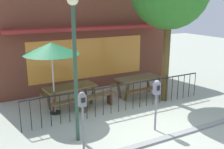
# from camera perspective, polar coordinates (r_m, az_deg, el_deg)

# --- Properties ---
(ground) EXTENTS (40.00, 40.00, 0.00)m
(ground) POSITION_cam_1_polar(r_m,az_deg,el_deg) (7.75, 8.72, -12.36)
(ground) COLOR #A6AD9C
(pub_storefront) EXTENTS (7.95, 1.23, 4.56)m
(pub_storefront) POSITION_cam_1_polar(r_m,az_deg,el_deg) (11.15, -5.65, 8.47)
(pub_storefront) COLOR #461520
(pub_storefront) RESTS_ON ground
(patio_fence_front) EXTENTS (6.70, 0.04, 0.97)m
(patio_fence_front) POSITION_cam_1_polar(r_m,az_deg,el_deg) (8.80, 2.30, -4.07)
(patio_fence_front) COLOR black
(patio_fence_front) RESTS_ON ground
(picnic_table_left) EXTENTS (1.92, 1.53, 0.79)m
(picnic_table_left) POSITION_cam_1_polar(r_m,az_deg,el_deg) (9.31, -9.14, -3.50)
(picnic_table_left) COLOR brown
(picnic_table_left) RESTS_ON ground
(picnic_table_right) EXTENTS (1.89, 1.48, 0.79)m
(picnic_table_right) POSITION_cam_1_polar(r_m,az_deg,el_deg) (10.34, 5.78, -1.48)
(picnic_table_right) COLOR brown
(picnic_table_right) RESTS_ON ground
(patio_umbrella) EXTENTS (1.79, 1.79, 2.41)m
(patio_umbrella) POSITION_cam_1_polar(r_m,az_deg,el_deg) (8.45, -13.22, 5.52)
(patio_umbrella) COLOR black
(patio_umbrella) RESTS_ON ground
(patio_bench) EXTENTS (1.43, 0.56, 0.48)m
(patio_bench) POSITION_cam_1_polar(r_m,az_deg,el_deg) (9.21, -3.33, -5.26)
(patio_bench) COLOR brown
(patio_bench) RESTS_ON ground
(parking_meter_near) EXTENTS (0.18, 0.17, 1.52)m
(parking_meter_near) POSITION_cam_1_polar(r_m,az_deg,el_deg) (7.42, 9.80, -3.82)
(parking_meter_near) COLOR slate
(parking_meter_near) RESTS_ON ground
(parking_meter_far) EXTENTS (0.18, 0.17, 1.54)m
(parking_meter_far) POSITION_cam_1_polar(r_m,az_deg,el_deg) (6.36, -6.55, -6.79)
(parking_meter_far) COLOR slate
(parking_meter_far) RESTS_ON ground
(street_lamp) EXTENTS (0.28, 0.28, 3.81)m
(street_lamp) POSITION_cam_1_polar(r_m,az_deg,el_deg) (6.48, -8.25, 5.59)
(street_lamp) COLOR #284635
(street_lamp) RESTS_ON ground
(curb_edge) EXTENTS (11.13, 0.20, 0.11)m
(curb_edge) POSITION_cam_1_polar(r_m,az_deg,el_deg) (7.40, 11.15, -13.90)
(curb_edge) COLOR gray
(curb_edge) RESTS_ON ground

